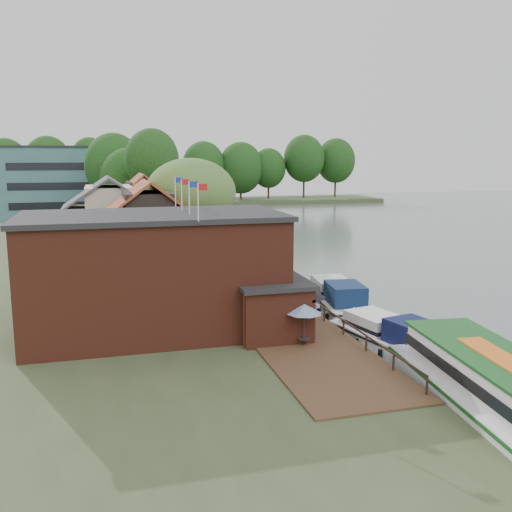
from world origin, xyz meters
TOP-DOWN VIEW (x-y plane):
  - ground at (0.00, 0.00)m, footprint 260.00×260.00m
  - land_bank at (-30.00, 35.00)m, footprint 50.00×140.00m
  - quay_deck at (-8.00, 10.00)m, footprint 6.00×50.00m
  - quay_rail at (-5.30, 10.50)m, footprint 0.20×49.00m
  - pub at (-14.00, -1.00)m, footprint 20.00×11.00m
  - hotel_block at (-22.00, 70.00)m, footprint 25.40×12.40m
  - cottage_a at (-15.00, 14.00)m, footprint 8.60×7.60m
  - cottage_b at (-18.00, 24.00)m, footprint 9.60×8.60m
  - cottage_c at (-14.00, 33.00)m, footprint 7.60×7.60m
  - willow at (-10.50, 19.00)m, footprint 8.60×8.60m
  - umbrella_0 at (-8.24, -6.15)m, footprint 2.00×2.00m
  - umbrella_1 at (-7.68, -4.60)m, footprint 2.00×2.00m
  - umbrella_2 at (-7.54, -1.44)m, footprint 2.44×2.44m
  - umbrella_3 at (-6.85, 1.82)m, footprint 2.33×2.33m
  - umbrella_4 at (-8.08, 5.73)m, footprint 2.35×2.35m
  - umbrella_5 at (-6.99, 7.94)m, footprint 1.99×1.99m
  - umbrella_6 at (-6.98, 11.40)m, footprint 2.40×2.40m
  - cruiser_0 at (-2.70, -6.05)m, footprint 5.33×10.57m
  - cruiser_1 at (-2.07, 3.37)m, footprint 4.82×11.02m
  - cruiser_2 at (-3.48, 15.14)m, footprint 5.28×10.12m
  - cruiser_3 at (-2.42, 23.93)m, footprint 2.94×9.02m
  - tour_boat at (-2.99, -16.07)m, footprint 5.87×15.40m
  - swan at (-2.60, -13.64)m, footprint 0.44×0.44m
  - bank_tree_0 at (-11.77, 43.70)m, footprint 7.30×7.30m
  - bank_tree_1 at (-14.66, 51.60)m, footprint 8.29×8.29m
  - bank_tree_2 at (-16.44, 56.58)m, footprint 8.85×8.85m
  - bank_tree_3 at (-13.26, 76.77)m, footprint 6.81×6.81m
  - bank_tree_4 at (-12.03, 87.28)m, footprint 6.07×6.07m
  - bank_tree_5 at (-18.83, 92.19)m, footprint 7.18×7.18m

SIDE VIEW (x-z plane):
  - ground at x=0.00m, z-range 0.00..0.00m
  - swan at x=-2.60m, z-range 0.00..0.44m
  - land_bank at x=-30.00m, z-range 0.00..1.00m
  - quay_deck at x=-8.00m, z-range 1.00..1.10m
  - cruiser_3 at x=-2.42m, z-range 0.00..2.15m
  - cruiser_2 at x=-3.48m, z-range 0.00..2.33m
  - cruiser_0 at x=-2.70m, z-range 0.00..2.46m
  - cruiser_1 at x=-2.07m, z-range 0.00..2.61m
  - quay_rail at x=-5.30m, z-range 1.00..2.00m
  - tour_boat at x=-2.99m, z-range 0.00..3.28m
  - umbrella_0 at x=-8.24m, z-range 1.10..3.48m
  - umbrella_1 at x=-7.68m, z-range 1.10..3.48m
  - umbrella_2 at x=-7.54m, z-range 1.10..3.48m
  - umbrella_3 at x=-6.85m, z-range 1.10..3.48m
  - umbrella_4 at x=-8.08m, z-range 1.10..3.48m
  - umbrella_5 at x=-6.99m, z-range 1.10..3.48m
  - umbrella_6 at x=-6.98m, z-range 1.10..3.48m
  - pub at x=-14.00m, z-range 1.00..8.30m
  - cottage_a at x=-15.00m, z-range 1.00..9.50m
  - cottage_b at x=-18.00m, z-range 1.00..9.50m
  - cottage_c at x=-14.00m, z-range 1.00..9.50m
  - willow at x=-10.50m, z-range 1.00..11.43m
  - bank_tree_4 at x=-12.03m, z-range 1.00..11.86m
  - bank_tree_5 at x=-18.83m, z-range 1.00..12.10m
  - bank_tree_1 at x=-14.66m, z-range 1.00..12.76m
  - hotel_block at x=-22.00m, z-range 1.00..13.30m
  - bank_tree_3 at x=-13.26m, z-range 1.00..13.69m
  - bank_tree_2 at x=-16.44m, z-range 1.00..15.12m
  - bank_tree_0 at x=-11.77m, z-range 1.00..15.27m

